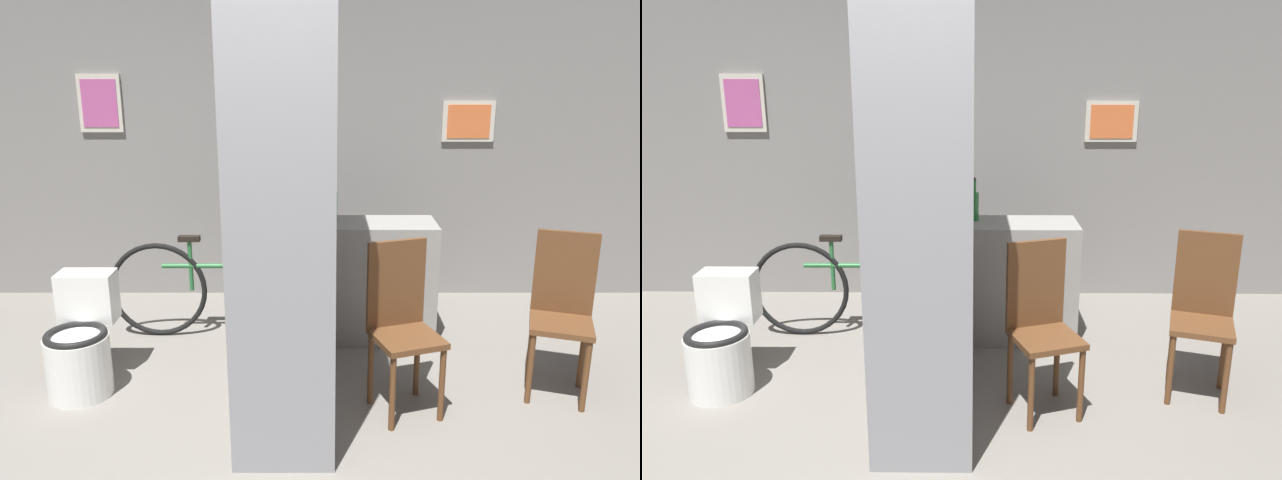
# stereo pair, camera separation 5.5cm
# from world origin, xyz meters

# --- Properties ---
(ground_plane) EXTENTS (14.00, 14.00, 0.00)m
(ground_plane) POSITION_xyz_m (0.00, 0.00, 0.00)
(ground_plane) COLOR slate
(wall_back) EXTENTS (8.00, 0.09, 2.60)m
(wall_back) POSITION_xyz_m (-0.00, 2.63, 1.30)
(wall_back) COLOR gray
(wall_back) RESTS_ON ground_plane
(pillar_center) EXTENTS (0.56, 1.27, 2.60)m
(pillar_center) POSITION_xyz_m (0.06, 0.63, 1.30)
(pillar_center) COLOR gray
(pillar_center) RESTS_ON ground_plane
(counter_shelf) EXTENTS (1.41, 0.44, 0.90)m
(counter_shelf) POSITION_xyz_m (0.39, 1.67, 0.45)
(counter_shelf) COLOR gray
(counter_shelf) RESTS_ON ground_plane
(toilet) EXTENTS (0.40, 0.56, 0.73)m
(toilet) POSITION_xyz_m (-1.27, 0.87, 0.30)
(toilet) COLOR silver
(toilet) RESTS_ON ground_plane
(chair_near_pillar) EXTENTS (0.47, 0.47, 1.03)m
(chair_near_pillar) POSITION_xyz_m (0.73, 0.66, 0.56)
(chair_near_pillar) COLOR brown
(chair_near_pillar) RESTS_ON ground_plane
(chair_by_doorway) EXTENTS (0.47, 0.47, 1.03)m
(chair_by_doorway) POSITION_xyz_m (1.75, 0.86, 0.56)
(chair_by_doorway) COLOR brown
(chair_by_doorway) RESTS_ON ground_plane
(bicycle) EXTENTS (1.76, 0.42, 0.79)m
(bicycle) POSITION_xyz_m (-0.47, 1.69, 0.38)
(bicycle) COLOR black
(bicycle) RESTS_ON ground_plane
(bottle_tall) EXTENTS (0.07, 0.07, 0.32)m
(bottle_tall) POSITION_xyz_m (0.34, 1.73, 1.02)
(bottle_tall) COLOR #267233
(bottle_tall) RESTS_ON counter_shelf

